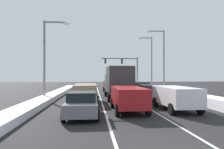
% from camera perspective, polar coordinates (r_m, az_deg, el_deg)
% --- Properties ---
extents(ground_plane, '(120.00, 120.00, 0.00)m').
position_cam_1_polar(ground_plane, '(21.00, 1.66, -7.07)').
color(ground_plane, black).
extents(lane_stripe_between_right_lane_and_center_lane, '(0.14, 39.22, 0.01)m').
position_cam_1_polar(lane_stripe_between_right_lane_and_center_lane, '(24.76, 4.60, -6.02)').
color(lane_stripe_between_right_lane_and_center_lane, silver).
rests_on(lane_stripe_between_right_lane_and_center_lane, ground).
extents(lane_stripe_between_center_lane_and_left_lane, '(0.14, 39.22, 0.01)m').
position_cam_1_polar(lane_stripe_between_center_lane_and_left_lane, '(24.41, -3.34, -6.11)').
color(lane_stripe_between_center_lane_and_left_lane, silver).
rests_on(lane_stripe_between_center_lane_and_left_lane, ground).
extents(snow_bank_right_shoulder, '(1.66, 39.22, 0.77)m').
position_cam_1_polar(snow_bank_right_shoulder, '(26.15, 16.16, -4.86)').
color(snow_bank_right_shoulder, white).
rests_on(snow_bank_right_shoulder, ground).
extents(snow_bank_left_shoulder, '(1.59, 39.22, 0.46)m').
position_cam_1_polar(snow_bank_left_shoulder, '(24.79, -15.74, -5.49)').
color(snow_bank_left_shoulder, white).
rests_on(snow_bank_left_shoulder, ground).
extents(suv_white_right_lane_nearest, '(2.16, 4.90, 1.67)m').
position_cam_1_polar(suv_white_right_lane_nearest, '(15.60, 17.04, -5.68)').
color(suv_white_right_lane_nearest, silver).
rests_on(suv_white_right_lane_nearest, ground).
extents(sedan_navy_right_lane_second, '(2.00, 4.50, 1.51)m').
position_cam_1_polar(sedan_navy_right_lane_second, '(22.19, 9.71, -4.72)').
color(sedan_navy_right_lane_second, navy).
rests_on(sedan_navy_right_lane_second, ground).
extents(suv_charcoal_right_lane_third, '(2.16, 4.90, 1.67)m').
position_cam_1_polar(suv_charcoal_right_lane_third, '(27.79, 7.03, -3.30)').
color(suv_charcoal_right_lane_third, '#38383D').
rests_on(suv_charcoal_right_lane_third, ground).
extents(suv_red_center_lane_nearest, '(2.16, 4.90, 1.67)m').
position_cam_1_polar(suv_red_center_lane_nearest, '(14.51, 4.48, -6.10)').
color(suv_red_center_lane_nearest, maroon).
rests_on(suv_red_center_lane_nearest, ground).
extents(box_truck_center_lane_second, '(2.53, 7.20, 3.36)m').
position_cam_1_polar(box_truck_center_lane_second, '(21.95, 1.64, -1.80)').
color(box_truck_center_lane_second, '#1E5633').
rests_on(box_truck_center_lane_second, ground).
extents(suv_maroon_center_lane_third, '(2.16, 4.90, 1.67)m').
position_cam_1_polar(suv_maroon_center_lane_third, '(30.77, -0.33, -3.00)').
color(suv_maroon_center_lane_third, maroon).
rests_on(suv_maroon_center_lane_third, ground).
extents(sedan_gray_left_lane_nearest, '(2.00, 4.50, 1.51)m').
position_cam_1_polar(sedan_gray_left_lane_nearest, '(12.84, -8.23, -8.00)').
color(sedan_gray_left_lane_nearest, slate).
rests_on(sedan_gray_left_lane_nearest, ground).
extents(suv_tan_left_lane_second, '(2.16, 4.90, 1.67)m').
position_cam_1_polar(suv_tan_left_lane_second, '(19.32, -7.25, -4.64)').
color(suv_tan_left_lane_second, '#937F60').
rests_on(suv_tan_left_lane_second, ground).
extents(sedan_silver_left_lane_third, '(2.00, 4.50, 1.51)m').
position_cam_1_polar(sedan_silver_left_lane_third, '(25.85, -7.44, -4.09)').
color(sedan_silver_left_lane_third, '#B7BABF').
rests_on(sedan_silver_left_lane_third, ground).
extents(traffic_light_gantry, '(7.54, 0.47, 6.20)m').
position_cam_1_polar(traffic_light_gantry, '(42.67, 3.91, 2.44)').
color(traffic_light_gantry, slate).
rests_on(traffic_light_gantry, ground).
extents(street_lamp_right_near, '(2.66, 0.36, 9.13)m').
position_cam_1_polar(street_lamp_right_near, '(31.40, 13.47, 5.05)').
color(street_lamp_right_near, gray).
rests_on(street_lamp_right_near, ground).
extents(street_lamp_right_mid, '(2.66, 0.36, 9.42)m').
position_cam_1_polar(street_lamp_right_mid, '(38.27, 10.36, 4.33)').
color(street_lamp_right_mid, gray).
rests_on(street_lamp_right_mid, ground).
extents(street_lamp_left_mid, '(2.66, 0.36, 8.12)m').
position_cam_1_polar(street_lamp_left_mid, '(22.36, -17.16, 5.84)').
color(street_lamp_left_mid, gray).
rests_on(street_lamp_left_mid, ground).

